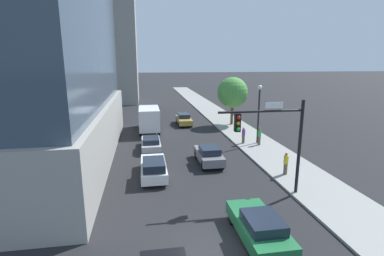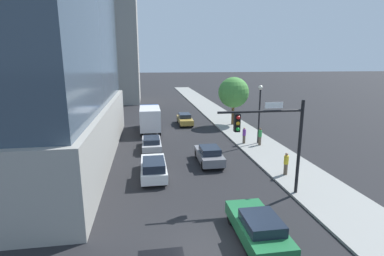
# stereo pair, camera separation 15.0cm
# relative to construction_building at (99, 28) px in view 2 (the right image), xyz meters

# --- Properties ---
(ground_plane) EXTENTS (400.00, 400.00, 0.00)m
(ground_plane) POSITION_rel_construction_building_xyz_m (11.16, -51.03, -14.51)
(ground_plane) COLOR black
(sidewalk) EXTENTS (4.40, 120.00, 0.15)m
(sidewalk) POSITION_rel_construction_building_xyz_m (19.58, -31.03, -14.43)
(sidewalk) COLOR gray
(sidewalk) RESTS_ON ground
(construction_building) EXTENTS (19.34, 12.80, 34.90)m
(construction_building) POSITION_rel_construction_building_xyz_m (0.00, 0.00, 0.00)
(construction_building) COLOR #9E9B93
(construction_building) RESTS_ON ground
(traffic_light_pole) EXTENTS (5.30, 0.48, 5.90)m
(traffic_light_pole) POSITION_rel_construction_building_xyz_m (15.98, -46.29, -10.34)
(traffic_light_pole) COLOR black
(traffic_light_pole) RESTS_ON sidewalk
(street_lamp) EXTENTS (0.44, 0.44, 5.83)m
(street_lamp) POSITION_rel_construction_building_xyz_m (19.64, -35.03, -10.54)
(street_lamp) COLOR black
(street_lamp) RESTS_ON sidewalk
(street_tree) EXTENTS (3.92, 3.92, 6.14)m
(street_tree) POSITION_rel_construction_building_xyz_m (19.69, -25.97, -10.19)
(street_tree) COLOR brown
(street_tree) RESTS_ON sidewalk
(car_green) EXTENTS (1.88, 4.55, 1.44)m
(car_green) POSITION_rel_construction_building_xyz_m (13.55, -50.62, -13.78)
(car_green) COLOR #1E6638
(car_green) RESTS_ON ground
(car_gold) EXTENTS (1.73, 4.53, 1.45)m
(car_gold) POSITION_rel_construction_building_xyz_m (13.55, -24.50, -13.78)
(car_gold) COLOR #AD8938
(car_gold) RESTS_ON ground
(car_white) EXTENTS (1.80, 4.76, 1.52)m
(car_white) POSITION_rel_construction_building_xyz_m (8.94, -42.02, -13.76)
(car_white) COLOR silver
(car_white) RESTS_ON ground
(car_silver) EXTENTS (1.77, 4.30, 1.27)m
(car_silver) POSITION_rel_construction_building_xyz_m (8.94, -35.04, -13.86)
(car_silver) COLOR #B7B7BC
(car_silver) RESTS_ON ground
(car_gray) EXTENTS (1.79, 4.24, 1.48)m
(car_gray) POSITION_rel_construction_building_xyz_m (13.55, -39.78, -13.76)
(car_gray) COLOR slate
(car_gray) RESTS_ON ground
(box_truck) EXTENTS (2.32, 6.73, 2.98)m
(box_truck) POSITION_rel_construction_building_xyz_m (8.94, -27.60, -12.81)
(box_truck) COLOR #1E4799
(box_truck) RESTS_ON ground
(pedestrian_green_shirt) EXTENTS (0.34, 0.34, 1.74)m
(pedestrian_green_shirt) POSITION_rel_construction_building_xyz_m (19.54, -35.75, -13.47)
(pedestrian_green_shirt) COLOR brown
(pedestrian_green_shirt) RESTS_ON sidewalk
(pedestrian_yellow_shirt) EXTENTS (0.34, 0.34, 1.65)m
(pedestrian_yellow_shirt) POSITION_rel_construction_building_xyz_m (18.52, -43.35, -13.52)
(pedestrian_yellow_shirt) COLOR brown
(pedestrian_yellow_shirt) RESTS_ON sidewalk
(pedestrian_purple_shirt) EXTENTS (0.34, 0.34, 1.65)m
(pedestrian_purple_shirt) POSITION_rel_construction_building_xyz_m (18.22, -34.88, -13.52)
(pedestrian_purple_shirt) COLOR brown
(pedestrian_purple_shirt) RESTS_ON sidewalk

